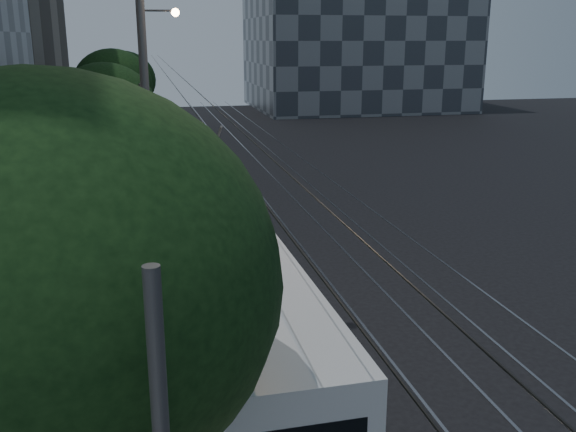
% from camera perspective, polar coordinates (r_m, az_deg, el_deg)
% --- Properties ---
extents(ground, '(120.00, 120.00, 0.00)m').
position_cam_1_polar(ground, '(17.28, 6.59, -10.71)').
color(ground, black).
rests_on(ground, ground).
extents(sidewalk, '(5.00, 90.00, 0.15)m').
position_cam_1_polar(sidewalk, '(35.46, -16.03, 2.68)').
color(sidewalk, gray).
rests_on(sidewalk, ground).
extents(tram_rails, '(4.52, 90.00, 0.02)m').
position_cam_1_polar(tram_rails, '(36.25, -0.05, 3.46)').
color(tram_rails, gray).
rests_on(tram_rails, ground).
extents(overhead_wires, '(2.23, 90.00, 6.00)m').
position_cam_1_polar(overhead_wires, '(34.82, -12.27, 8.38)').
color(overhead_wires, black).
rests_on(overhead_wires, ground).
extents(trolleybus, '(2.92, 12.92, 5.63)m').
position_cam_1_polar(trolleybus, '(14.69, -5.92, -8.00)').
color(trolleybus, white).
rests_on(trolleybus, ground).
extents(pickup_silver, '(5.44, 7.35, 1.86)m').
position_cam_1_polar(pickup_silver, '(23.62, -7.64, -1.03)').
color(pickup_silver, '#93959A').
rests_on(pickup_silver, ground).
extents(car_white_a, '(2.35, 4.05, 1.30)m').
position_cam_1_polar(car_white_a, '(34.01, -9.32, 3.54)').
color(car_white_a, silver).
rests_on(car_white_a, ground).
extents(car_white_b, '(2.44, 5.31, 1.50)m').
position_cam_1_polar(car_white_b, '(39.03, -8.91, 5.26)').
color(car_white_b, silver).
rests_on(car_white_b, ground).
extents(car_white_c, '(2.25, 4.45, 1.40)m').
position_cam_1_polar(car_white_c, '(44.20, -9.29, 6.37)').
color(car_white_c, silver).
rests_on(car_white_c, ground).
extents(car_white_d, '(2.52, 4.55, 1.47)m').
position_cam_1_polar(car_white_d, '(49.35, -11.30, 7.26)').
color(car_white_d, silver).
rests_on(car_white_d, ground).
extents(tree_0, '(5.51, 5.51, 7.36)m').
position_cam_1_polar(tree_0, '(7.97, -20.71, -5.73)').
color(tree_0, black).
rests_on(tree_0, ground).
extents(tree_1, '(4.77, 4.77, 6.15)m').
position_cam_1_polar(tree_1, '(18.96, -16.19, 3.92)').
color(tree_1, black).
rests_on(tree_1, ground).
extents(tree_2, '(3.90, 3.90, 6.11)m').
position_cam_1_polar(tree_2, '(25.77, -16.59, 7.59)').
color(tree_2, black).
rests_on(tree_2, ground).
extents(tree_3, '(4.84, 4.84, 6.52)m').
position_cam_1_polar(tree_3, '(32.56, -15.90, 9.18)').
color(tree_3, black).
rests_on(tree_3, ground).
extents(tree_4, '(4.95, 4.95, 6.98)m').
position_cam_1_polar(tree_4, '(43.24, -15.28, 11.22)').
color(tree_4, black).
rests_on(tree_4, ground).
extents(tree_5, '(4.65, 4.65, 6.75)m').
position_cam_1_polar(tree_5, '(48.69, -14.45, 11.59)').
color(tree_5, black).
rests_on(tree_5, ground).
extents(streetlamp_near, '(2.68, 0.44, 11.23)m').
position_cam_1_polar(streetlamp_near, '(15.57, -11.04, 11.87)').
color(streetlamp_near, '#545457').
rests_on(streetlamp_near, ground).
extents(streetlamp_far, '(2.29, 0.44, 9.40)m').
position_cam_1_polar(streetlamp_far, '(36.80, -12.24, 12.24)').
color(streetlamp_far, '#545457').
rests_on(streetlamp_far, ground).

